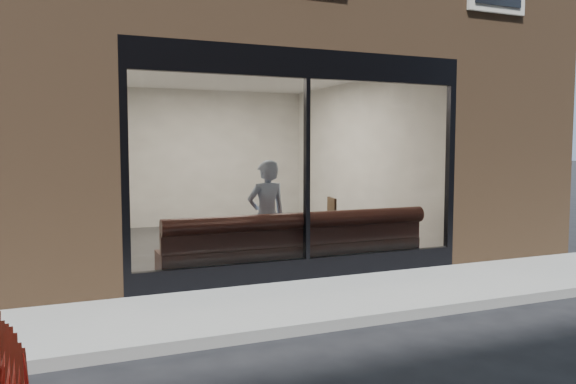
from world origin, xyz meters
name	(u,v)px	position (x,y,z in m)	size (l,w,h in m)	color
ground	(386,321)	(0.00, 0.00, 0.00)	(120.00, 120.00, 0.00)	black
sidewalk_near	(342,297)	(0.00, 1.00, 0.01)	(40.00, 2.00, 0.01)	gray
kerb_near	(388,317)	(0.00, -0.05, 0.06)	(40.00, 0.10, 0.12)	gray
host_building_pier_left	(28,159)	(-3.75, 8.00, 1.60)	(2.50, 12.00, 3.20)	brown
host_building_pier_right	(343,157)	(3.75, 8.00, 1.60)	(2.50, 12.00, 3.20)	brown
host_building_backfill	(177,156)	(0.00, 11.00, 1.60)	(5.00, 6.00, 3.20)	brown
cafe_floor	(242,244)	(0.00, 5.00, 0.02)	(6.00, 6.00, 0.00)	#2D2D30
cafe_ceiling	(241,75)	(0.00, 5.00, 3.19)	(6.00, 6.00, 0.00)	white
cafe_wall_back	(202,158)	(0.00, 7.99, 1.60)	(5.00, 5.00, 0.00)	beige
cafe_wall_left	(102,162)	(-2.49, 5.00, 1.60)	(6.00, 6.00, 0.00)	beige
cafe_wall_right	(358,160)	(2.49, 5.00, 1.60)	(6.00, 6.00, 0.00)	beige
storefront_kick	(307,269)	(0.00, 2.05, 0.15)	(5.00, 0.10, 0.30)	black
storefront_header	(307,64)	(0.00, 2.05, 3.00)	(5.00, 0.10, 0.40)	black
storefront_mullion	(307,170)	(0.00, 2.05, 1.55)	(0.06, 0.10, 2.50)	black
storefront_glass	(308,170)	(0.00, 2.02, 1.55)	(4.80, 4.80, 0.00)	white
banquette	(295,258)	(0.00, 2.45, 0.23)	(4.00, 0.55, 0.45)	#351913
person	(267,217)	(-0.36, 2.70, 0.83)	(0.61, 0.40, 1.67)	#A3B9DB
cafe_table_left	(243,220)	(-0.58, 3.13, 0.74)	(0.55, 0.55, 0.04)	black
cafe_table_right	(327,217)	(0.79, 3.00, 0.74)	(0.70, 0.70, 0.04)	black
cafe_chair_right	(321,237)	(1.18, 3.98, 0.24)	(0.46, 0.46, 0.04)	black
wall_poster	(107,158)	(-2.45, 4.43, 1.69)	(0.02, 0.53, 0.70)	white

